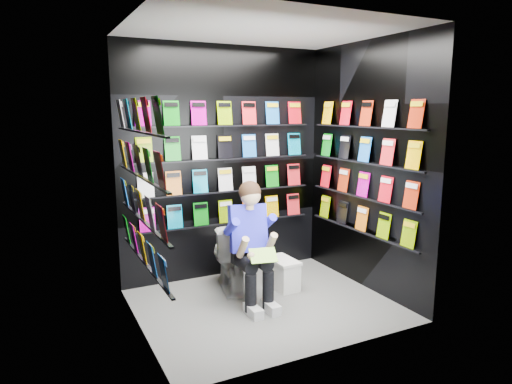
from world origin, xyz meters
name	(u,v)px	position (x,y,z in m)	size (l,w,h in m)	color
floor	(265,305)	(0.00, 0.00, 0.00)	(2.40, 2.40, 0.00)	slate
ceiling	(266,29)	(0.00, 0.00, 2.60)	(2.40, 2.40, 0.00)	white
wall_back	(224,163)	(0.00, 1.00, 1.30)	(2.40, 0.04, 2.60)	black
wall_front	(327,191)	(0.00, -1.00, 1.30)	(2.40, 0.04, 2.60)	black
wall_left	(135,184)	(-1.20, 0.00, 1.30)	(0.04, 2.00, 2.60)	black
wall_right	(366,167)	(1.20, 0.00, 1.30)	(0.04, 2.00, 2.60)	black
comics_back	(225,163)	(0.00, 0.97, 1.31)	(2.10, 0.06, 1.37)	red
comics_left	(139,183)	(-1.17, 0.00, 1.31)	(0.06, 1.70, 1.37)	red
comics_right	(364,167)	(1.17, 0.00, 1.31)	(0.06, 1.70, 1.37)	red
toilet	(232,255)	(-0.11, 0.55, 0.37)	(0.42, 0.75, 0.73)	white
longbox	(283,275)	(0.38, 0.31, 0.15)	(0.21, 0.39, 0.29)	white
longbox_lid	(283,260)	(0.38, 0.31, 0.31)	(0.23, 0.41, 0.03)	white
reader	(247,229)	(-0.11, 0.17, 0.74)	(0.48, 0.70, 1.29)	#302DCC
held_comic	(263,255)	(-0.11, -0.18, 0.58)	(0.25, 0.01, 0.17)	#25934A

